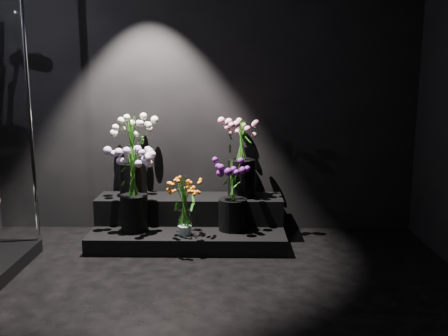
{
  "coord_description": "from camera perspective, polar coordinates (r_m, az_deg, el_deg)",
  "views": [
    {
      "loc": [
        0.28,
        -2.69,
        1.5
      ],
      "look_at": [
        0.21,
        1.2,
        0.75
      ],
      "focal_mm": 40.0,
      "sensor_mm": 36.0,
      "label": 1
    }
  ],
  "objects": [
    {
      "name": "floor",
      "position": [
        3.1,
        -4.51,
        -18.17
      ],
      "size": [
        4.0,
        4.0,
        0.0
      ],
      "primitive_type": "plane",
      "color": "black",
      "rests_on": "ground"
    },
    {
      "name": "wall_back",
      "position": [
        4.7,
        -2.45,
        9.65
      ],
      "size": [
        4.0,
        0.0,
        4.0
      ],
      "primitive_type": "plane",
      "rotation": [
        1.57,
        0.0,
        0.0
      ],
      "color": "black",
      "rests_on": "floor"
    },
    {
      "name": "wall_front",
      "position": [
        0.75,
        -20.61,
        2.34
      ],
      "size": [
        4.0,
        0.0,
        4.0
      ],
      "primitive_type": "plane",
      "rotation": [
        -1.57,
        0.0,
        0.0
      ],
      "color": "black",
      "rests_on": "floor"
    },
    {
      "name": "display_riser",
      "position": [
        4.57,
        -3.99,
        -6.24
      ],
      "size": [
        1.7,
        0.75,
        0.38
      ],
      "color": "black",
      "rests_on": "floor"
    },
    {
      "name": "bouquet_orange_bells",
      "position": [
        4.22,
        -4.55,
        -4.16
      ],
      "size": [
        0.27,
        0.27,
        0.51
      ],
      "rotation": [
        0.0,
        0.0,
        -0.08
      ],
      "color": "white",
      "rests_on": "display_riser"
    },
    {
      "name": "bouquet_lilac",
      "position": [
        4.35,
        -10.32,
        -1.81
      ],
      "size": [
        0.43,
        0.43,
        0.73
      ],
      "rotation": [
        0.0,
        0.0,
        -0.27
      ],
      "color": "black",
      "rests_on": "display_riser"
    },
    {
      "name": "bouquet_purple",
      "position": [
        4.33,
        1.02,
        -2.92
      ],
      "size": [
        0.31,
        0.31,
        0.61
      ],
      "rotation": [
        0.0,
        0.0,
        0.03
      ],
      "color": "black",
      "rests_on": "display_riser"
    },
    {
      "name": "bouquet_cream_roses",
      "position": [
        4.61,
        -10.45,
        2.04
      ],
      "size": [
        0.43,
        0.43,
        0.73
      ],
      "rotation": [
        0.0,
        0.0,
        0.02
      ],
      "color": "black",
      "rests_on": "display_riser"
    },
    {
      "name": "bouquet_pink_roses",
      "position": [
        4.52,
        2.02,
        1.74
      ],
      "size": [
        0.47,
        0.47,
        0.7
      ],
      "rotation": [
        0.0,
        0.0,
        -0.31
      ],
      "color": "black",
      "rests_on": "display_riser"
    }
  ]
}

